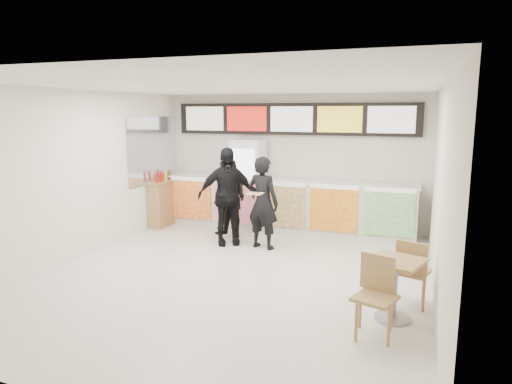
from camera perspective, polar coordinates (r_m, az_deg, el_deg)
The scene contains 15 objects.
floor at distance 7.50m, azimuth -2.72°, elevation -10.38°, with size 7.00×7.00×0.00m, color beige.
ceiling at distance 7.04m, azimuth -2.93°, elevation 13.16°, with size 7.00×7.00×0.00m, color white.
wall_back at distance 10.41m, azimuth 4.59°, elevation 3.85°, with size 6.00×6.00×0.00m, color silver.
wall_left at distance 8.71m, azimuth -21.38°, elevation 1.99°, with size 7.00×7.00×0.00m, color silver.
wall_right at distance 6.59m, azimuth 22.03°, elevation -0.44°, with size 7.00×7.00×0.00m, color silver.
service_counter at distance 10.17m, azimuth 3.92°, elevation -1.58°, with size 5.56×0.77×1.14m.
menu_board at distance 10.27m, azimuth 4.54°, elevation 9.08°, with size 5.50×0.14×0.70m.
drinks_fridge at distance 10.39m, azimuth -1.00°, elevation 1.10°, with size 0.70×0.67×2.00m.
mirror_panel at distance 10.63m, azimuth -12.74°, elevation 5.12°, with size 0.01×2.00×1.50m, color #B2B7BF.
customer_main at distance 8.71m, azimuth 0.86°, elevation -1.35°, with size 0.65×0.43×1.79m, color black.
customer_left at distance 9.46m, azimuth -3.31°, elevation -0.90°, with size 0.80×0.62×1.65m, color black.
customer_mid at distance 9.00m, azimuth -3.71°, elevation -0.55°, with size 1.13×0.47×1.93m, color black.
pizza_slice at distance 8.25m, azimuth -0.15°, elevation -0.15°, with size 0.36×0.36×0.02m.
cafe_table at distance 6.08m, azimuth 16.92°, elevation -10.26°, with size 0.94×1.67×0.94m.
condiment_ledge at distance 10.79m, azimuth -11.47°, elevation -1.30°, with size 0.38×0.93×1.24m.
Camera 1 is at (2.70, -6.49, 2.61)m, focal length 32.00 mm.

